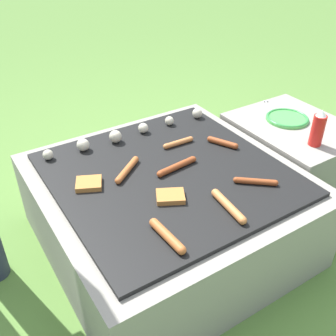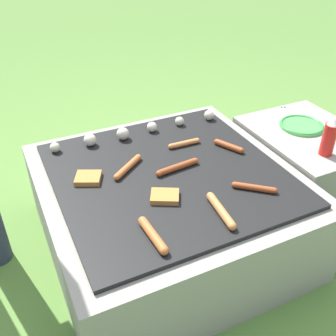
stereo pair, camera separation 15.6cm
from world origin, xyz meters
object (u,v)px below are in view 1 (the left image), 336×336
object	(u,v)px
sausage_front_center	(256,181)
condiment_bottle	(318,129)
plate_colorful	(287,118)
fork_utensil	(269,106)

from	to	relation	value
sausage_front_center	condiment_bottle	world-z (taller)	condiment_bottle
plate_colorful	fork_utensil	bearing A→B (deg)	79.32
sausage_front_center	plate_colorful	bearing A→B (deg)	32.00
sausage_front_center	condiment_bottle	size ratio (longest dim) A/B	0.80
plate_colorful	fork_utensil	xyz separation A→B (m)	(0.03, 0.16, -0.01)
fork_utensil	plate_colorful	bearing A→B (deg)	-100.68
sausage_front_center	fork_utensil	xyz separation A→B (m)	(0.54, 0.48, -0.01)
condiment_bottle	fork_utensil	world-z (taller)	condiment_bottle
sausage_front_center	fork_utensil	world-z (taller)	sausage_front_center
condiment_bottle	fork_utensil	bearing A→B (deg)	74.65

